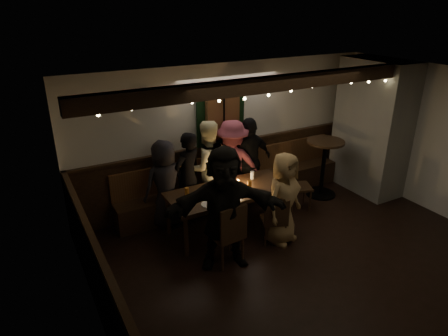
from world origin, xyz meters
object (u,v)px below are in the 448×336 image
dining_table (230,193)px  chair_end (295,183)px  chair_near_left (229,231)px  person_e (250,161)px  high_top (324,161)px  person_f (224,208)px  person_a (165,184)px  person_d (232,165)px  person_g (283,199)px  person_c (207,167)px  chair_near_right (275,218)px  person_b (188,177)px

dining_table → chair_end: (1.42, 0.09, -0.16)m
chair_near_left → chair_end: chair_near_left is taller
person_e → dining_table: bearing=31.7°
high_top → person_e: size_ratio=0.68×
dining_table → person_e: bearing=40.7°
person_e → person_f: size_ratio=0.92×
person_a → person_d: (1.29, 0.02, 0.08)m
chair_end → person_g: 1.18m
person_e → chair_near_left: bearing=40.9°
person_c → person_d: bearing=174.5°
person_g → person_f: bearing=164.0°
high_top → person_e: 1.49m
person_a → chair_near_right: bearing=123.7°
chair_near_right → person_g: bearing=11.5°
person_a → person_d: person_d is taller
chair_near_left → person_d: (0.91, 1.54, 0.28)m
high_top → person_g: size_ratio=0.76×
chair_near_left → high_top: (2.72, 1.11, 0.17)m
chair_near_left → person_f: (-0.05, 0.07, 0.36)m
high_top → person_e: bearing=162.8°
dining_table → chair_near_right: bearing=-61.1°
high_top → chair_near_right: bearing=-151.6°
person_e → person_g: bearing=70.5°
person_a → high_top: bearing=164.2°
chair_near_right → person_d: (0.03, 1.43, 0.36)m
person_c → person_e: 0.86m
chair_near_right → person_a: bearing=131.8°
person_e → person_f: (-1.34, -1.48, 0.08)m
person_b → person_d: bearing=159.6°
dining_table → high_top: (2.24, 0.27, 0.05)m
chair_end → chair_near_left: bearing=-154.0°
chair_end → person_d: person_d is taller
chair_end → person_b: person_b is taller
dining_table → chair_near_left: size_ratio=2.10×
chair_near_right → person_f: size_ratio=0.46×
person_a → chair_end: bearing=157.2°
person_f → chair_end: bearing=43.3°
dining_table → person_c: 0.80m
high_top → person_a: size_ratio=0.75×
person_b → person_c: size_ratio=0.93×
chair_end → person_e: bearing=134.2°
person_d → person_c: bearing=6.9°
person_c → person_a: bearing=9.4°
chair_near_right → person_e: bearing=73.7°
person_g → high_top: bearing=9.5°
person_d → person_f: 1.76m
dining_table → chair_near_right: (0.40, -0.72, -0.20)m
person_d → person_a: bearing=16.4°
person_b → person_g: bearing=104.5°
chair_near_right → person_a: person_a is taller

